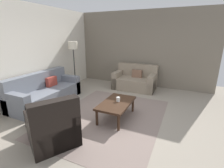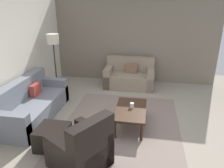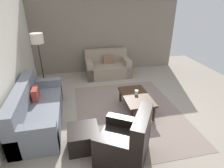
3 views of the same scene
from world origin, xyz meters
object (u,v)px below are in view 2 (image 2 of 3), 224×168
(ottoman, at_px, (53,137))
(cup, at_px, (132,105))
(lamp_standing, at_px, (53,45))
(armchair_leather, at_px, (83,152))
(coffee_table, at_px, (131,111))
(couch_main, at_px, (30,105))
(couch_loveseat, at_px, (130,77))

(ottoman, xyz_separation_m, cup, (1.02, -1.36, 0.26))
(ottoman, xyz_separation_m, lamp_standing, (2.39, 0.92, 1.21))
(ottoman, bearing_deg, cup, -53.23)
(ottoman, distance_m, cup, 1.72)
(armchair_leather, xyz_separation_m, lamp_standing, (2.82, 1.63, 1.10))
(ottoman, xyz_separation_m, coffee_table, (0.96, -1.34, 0.16))
(couch_main, distance_m, lamp_standing, 1.82)
(ottoman, relative_size, coffee_table, 0.51)
(couch_loveseat, xyz_separation_m, coffee_table, (-2.39, -0.25, 0.06))
(armchair_leather, distance_m, cup, 1.60)
(armchair_leather, xyz_separation_m, cup, (1.45, -0.66, 0.16))
(ottoman, bearing_deg, lamp_standing, 21.11)
(ottoman, relative_size, lamp_standing, 0.33)
(armchair_leather, distance_m, lamp_standing, 3.44)
(couch_loveseat, xyz_separation_m, cup, (-2.33, -0.27, 0.17))
(ottoman, bearing_deg, couch_main, 45.66)
(couch_loveseat, distance_m, ottoman, 3.53)
(couch_main, height_order, coffee_table, couch_main)
(couch_loveseat, bearing_deg, coffee_table, -174.03)
(couch_loveseat, bearing_deg, ottoman, 161.99)
(armchair_leather, relative_size, coffee_table, 1.00)
(armchair_leather, height_order, ottoman, armchair_leather)
(couch_loveseat, relative_size, ottoman, 2.67)
(coffee_table, distance_m, cup, 0.12)
(coffee_table, bearing_deg, couch_main, 90.26)
(couch_main, xyz_separation_m, armchair_leather, (-1.38, -1.68, 0.01))
(coffee_table, height_order, lamp_standing, lamp_standing)
(couch_loveseat, xyz_separation_m, lamp_standing, (-0.96, 2.01, 1.11))
(couch_loveseat, bearing_deg, cup, -173.37)
(couch_loveseat, xyz_separation_m, ottoman, (-3.35, 1.09, -0.10))
(lamp_standing, bearing_deg, couch_main, 178.06)
(couch_main, height_order, ottoman, couch_main)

